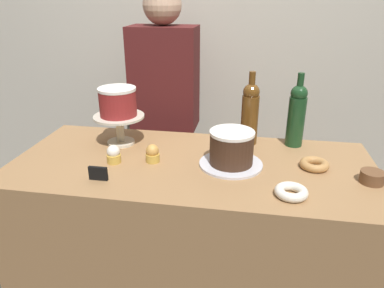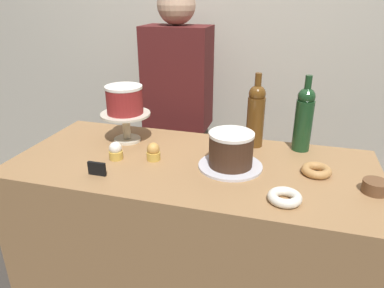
{
  "view_description": "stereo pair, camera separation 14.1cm",
  "coord_description": "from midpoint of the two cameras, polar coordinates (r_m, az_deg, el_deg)",
  "views": [
    {
      "loc": [
        0.22,
        -1.28,
        1.56
      ],
      "look_at": [
        0.0,
        0.0,
        1.01
      ],
      "focal_mm": 33.41,
      "sensor_mm": 36.0,
      "label": 1
    },
    {
      "loc": [
        0.36,
        -1.25,
        1.56
      ],
      "look_at": [
        0.0,
        0.0,
        1.01
      ],
      "focal_mm": 33.41,
      "sensor_mm": 36.0,
      "label": 2
    }
  ],
  "objects": [
    {
      "name": "back_wall",
      "position": [
        2.2,
        8.61,
        16.02
      ],
      "size": [
        6.0,
        0.05,
        2.6
      ],
      "color": "#BCB7A8",
      "rests_on": "ground_plane"
    },
    {
      "name": "display_counter",
      "position": [
        1.7,
        2.49,
        -17.19
      ],
      "size": [
        1.46,
        0.65,
        0.93
      ],
      "color": "#997047",
      "rests_on": "ground_plane"
    },
    {
      "name": "cake_stand_pedestal",
      "position": [
        1.63,
        -8.06,
        3.46
      ],
      "size": [
        0.22,
        0.22,
        0.13
      ],
      "color": "beige",
      "rests_on": "display_counter"
    },
    {
      "name": "white_layer_cake",
      "position": [
        1.6,
        -8.27,
        7.0
      ],
      "size": [
        0.16,
        0.16,
        0.12
      ],
      "color": "maroon",
      "rests_on": "cake_stand_pedestal"
    },
    {
      "name": "silver_serving_platter",
      "position": [
        1.41,
        8.94,
        -3.61
      ],
      "size": [
        0.25,
        0.25,
        0.01
      ],
      "color": "silver",
      "rests_on": "display_counter"
    },
    {
      "name": "chocolate_round_cake",
      "position": [
        1.38,
        9.12,
        -0.93
      ],
      "size": [
        0.17,
        0.17,
        0.13
      ],
      "color": "#3D2619",
      "rests_on": "silver_serving_platter"
    },
    {
      "name": "wine_bottle_amber",
      "position": [
        1.59,
        12.67,
        4.56
      ],
      "size": [
        0.08,
        0.08,
        0.33
      ],
      "color": "#5B3814",
      "rests_on": "display_counter"
    },
    {
      "name": "wine_bottle_green",
      "position": [
        1.6,
        19.87,
        3.88
      ],
      "size": [
        0.08,
        0.08,
        0.33
      ],
      "color": "#193D1E",
      "rests_on": "display_counter"
    },
    {
      "name": "cupcake_caramel",
      "position": [
        1.45,
        -3.44,
        -1.32
      ],
      "size": [
        0.06,
        0.06,
        0.07
      ],
      "color": "gold",
      "rests_on": "display_counter"
    },
    {
      "name": "cupcake_vanilla",
      "position": [
        1.48,
        -9.44,
        -1.18
      ],
      "size": [
        0.06,
        0.06,
        0.07
      ],
      "color": "gold",
      "rests_on": "display_counter"
    },
    {
      "name": "donut_maple",
      "position": [
        1.45,
        21.92,
        -3.99
      ],
      "size": [
        0.11,
        0.11,
        0.03
      ],
      "color": "#B27F47",
      "rests_on": "display_counter"
    },
    {
      "name": "donut_sugar",
      "position": [
        1.23,
        17.82,
        -8.19
      ],
      "size": [
        0.11,
        0.11,
        0.03
      ],
      "color": "silver",
      "rests_on": "display_counter"
    },
    {
      "name": "cookie_stack",
      "position": [
        1.4,
        29.82,
        -6.02
      ],
      "size": [
        0.08,
        0.08,
        0.04
      ],
      "color": "brown",
      "rests_on": "display_counter"
    },
    {
      "name": "price_sign_chalkboard",
      "position": [
        1.36,
        -12.11,
        -3.95
      ],
      "size": [
        0.07,
        0.01,
        0.05
      ],
      "color": "black",
      "rests_on": "display_counter"
    },
    {
      "name": "barista_figure",
      "position": [
        2.08,
        -0.28,
        2.83
      ],
      "size": [
        0.36,
        0.22,
        1.6
      ],
      "color": "black",
      "rests_on": "ground_plane"
    }
  ]
}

